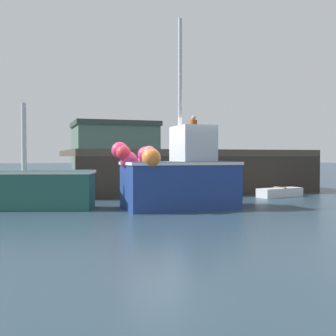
% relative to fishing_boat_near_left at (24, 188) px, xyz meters
% --- Properties ---
extents(ground, '(120.00, 160.00, 0.10)m').
position_rel_fishing_boat_near_left_xyz_m(ground, '(3.95, -0.81, -0.62)').
color(ground, '#283D4C').
extents(pier, '(9.54, 7.37, 1.69)m').
position_rel_fishing_boat_near_left_xyz_m(pier, '(6.33, 4.96, 0.84)').
color(pier, '#473D33').
rests_on(pier, ground).
extents(fishing_boat_near_left, '(3.90, 2.13, 2.89)m').
position_rel_fishing_boat_near_left_xyz_m(fishing_boat_near_left, '(0.00, 0.00, 0.00)').
color(fishing_boat_near_left, '#23564C').
rests_on(fishing_boat_near_left, ground).
extents(fishing_boat_near_right, '(3.34, 1.75, 5.20)m').
position_rel_fishing_boat_near_left_xyz_m(fishing_boat_near_right, '(4.05, -1.19, 0.33)').
color(fishing_boat_near_right, navy).
rests_on(fishing_boat_near_right, ground).
extents(rowboat, '(1.88, 0.98, 0.36)m').
position_rel_fishing_boat_near_left_xyz_m(rowboat, '(8.55, 0.77, -0.41)').
color(rowboat, silver).
rests_on(rowboat, ground).
extents(dockworker, '(0.34, 0.34, 1.68)m').
position_rel_fishing_boat_near_left_xyz_m(dockworker, '(7.55, 6.47, 1.96)').
color(dockworker, '#2D3342').
rests_on(dockworker, pier).
extents(warehouse, '(8.72, 7.17, 5.10)m').
position_rel_fishing_boat_near_left_xyz_m(warehouse, '(8.94, 32.91, 1.99)').
color(warehouse, '#4C6656').
rests_on(warehouse, ground).
extents(mooring_buoy_foreground, '(0.51, 0.51, 0.56)m').
position_rel_fishing_boat_near_left_xyz_m(mooring_buoy_foreground, '(1.45, -0.36, -0.32)').
color(mooring_buoy_foreground, orange).
rests_on(mooring_buoy_foreground, ground).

